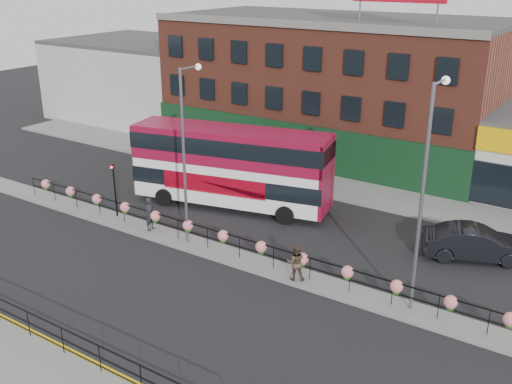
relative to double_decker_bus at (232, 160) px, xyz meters
The scene contains 17 objects.
ground 7.26m from the double_decker_bus, 58.13° to the right, with size 120.00×120.00×0.00m, color black.
south_pavement 18.19m from the double_decker_bus, 78.79° to the right, with size 60.00×4.00×0.15m, color gray.
north_pavement 7.84m from the double_decker_bus, 61.32° to the left, with size 60.00×4.00×0.15m, color gray.
median 7.23m from the double_decker_bus, 58.13° to the right, with size 60.00×1.60×0.15m, color gray.
yellow_line_inner 15.99m from the double_decker_bus, 77.16° to the right, with size 60.00×0.10×0.01m, color gold.
yellow_line_outer 16.16m from the double_decker_bus, 77.30° to the right, with size 60.00×0.10×0.01m, color gold.
brick_building 14.51m from the double_decker_bus, 92.03° to the left, with size 25.00×12.21×10.30m.
warehouse_west 25.26m from the double_decker_bus, 145.28° to the left, with size 15.50×12.00×7.30m.
median_railing 6.89m from the double_decker_bus, 58.13° to the right, with size 30.04×0.56×1.23m.
south_railing 15.92m from the double_decker_bus, 84.58° to the right, with size 20.04×0.05×1.12m.
double_decker_bus is the anchor object (origin of this frame).
car 14.44m from the double_decker_bus, ahead, with size 5.46×3.72×1.70m, color black.
pedestrian_a 6.07m from the double_decker_bus, 105.35° to the right, with size 0.46×0.69×1.88m, color black.
pedestrian_b 10.14m from the double_decker_bus, 37.06° to the right, with size 1.08×1.01×1.77m, color #4B3A2D.
lamp_column_west 6.13m from the double_decker_bus, 77.78° to the right, with size 0.33×1.61×9.17m.
lamp_column_east 14.55m from the double_decker_bus, 21.34° to the right, with size 0.35×1.70×9.67m.
traffic_light_median 6.92m from the double_decker_bus, 130.81° to the right, with size 0.15×0.28×3.65m.
Camera 1 is at (16.54, -21.87, 13.85)m, focal length 42.00 mm.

